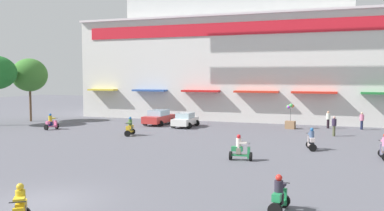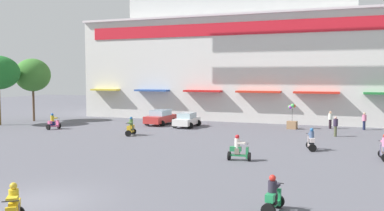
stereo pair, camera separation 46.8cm
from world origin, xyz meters
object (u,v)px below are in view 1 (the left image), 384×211
Objects in this scene: pedestrian_4 at (328,119)px; balloon_vendor_cart at (290,119)px; scooter_rider_7 at (130,128)px; scooter_rider_8 at (20,210)px; scooter_rider_0 at (279,197)px; scooter_rider_3 at (240,150)px; pedestrian_1 at (334,125)px; parked_car_0 at (159,117)px; pedestrian_3 at (362,120)px; scooter_rider_2 at (51,123)px; plaza_tree_0 at (30,75)px; parked_car_1 at (185,120)px; scooter_rider_1 at (311,141)px.

pedestrian_4 is 0.69× the size of balloon_vendor_cart.
scooter_rider_7 is 1.07× the size of scooter_rider_8.
scooter_rider_0 is 0.93× the size of scooter_rider_3.
scooter_rider_7 is at bearing -143.90° from balloon_vendor_cart.
parked_car_0 is at bearing 171.63° from pedestrian_1.
parked_car_0 is 19.85m from pedestrian_3.
scooter_rider_2 is 26.46m from pedestrian_4.
scooter_rider_3 is (26.63, -12.94, -4.52)m from plaza_tree_0.
pedestrian_3 reaches higher than parked_car_1.
pedestrian_4 is at bearing 23.72° from balloon_vendor_cart.
parked_car_0 is at bearing 123.05° from scooter_rider_0.
scooter_rider_8 is 0.89× the size of pedestrian_1.
plaza_tree_0 is 17.36m from scooter_rider_7.
scooter_rider_0 is at bearing -99.73° from pedestrian_3.
plaza_tree_0 is at bearing -173.26° from parked_car_0.
scooter_rider_1 is at bearing -31.87° from parked_car_0.
balloon_vendor_cart reaches higher than pedestrian_4.
scooter_rider_2 is 25.58m from pedestrian_1.
parked_car_1 is 2.26× the size of pedestrian_4.
scooter_rider_3 is at bearing -113.66° from pedestrian_1.
scooter_rider_8 is at bearing -115.13° from scooter_rider_1.
plaza_tree_0 is at bearing 165.31° from scooter_rider_1.
plaza_tree_0 is 18.60m from parked_car_1.
parked_car_0 is 1.72× the size of balloon_vendor_cart.
plaza_tree_0 is 1.84× the size of parked_car_1.
scooter_rider_1 is (12.44, -8.92, -0.07)m from parked_car_1.
scooter_rider_0 is at bearing -85.44° from balloon_vendor_cart.
pedestrian_4 is at bearing 86.76° from scooter_rider_0.
scooter_rider_7 reaches higher than scooter_rider_1.
pedestrian_1 is 5.42m from balloon_vendor_cart.
pedestrian_4 is (4.82, 17.40, 0.31)m from scooter_rider_3.
scooter_rider_3 is 0.93× the size of pedestrian_1.
scooter_rider_0 is 26.06m from pedestrian_4.
parked_car_1 is at bearing -165.28° from pedestrian_4.
pedestrian_3 reaches higher than scooter_rider_3.
scooter_rider_7 is at bearing -6.81° from scooter_rider_2.
scooter_rider_1 is at bearing -94.47° from pedestrian_4.
scooter_rider_0 is at bearing -68.79° from scooter_rider_3.
scooter_rider_7 is at bearing 108.02° from scooter_rider_8.
scooter_rider_8 is at bearing -71.98° from scooter_rider_7.
balloon_vendor_cart is (5.95, 28.85, 0.32)m from scooter_rider_8.
scooter_rider_1 reaches higher than scooter_rider_2.
scooter_rider_2 is at bearing -170.42° from pedestrian_1.
plaza_tree_0 is 4.26× the size of pedestrian_3.
scooter_rider_1 is 19.79m from scooter_rider_8.
plaza_tree_0 is 4.56× the size of scooter_rider_2.
scooter_rider_7 reaches higher than scooter_rider_0.
scooter_rider_1 is at bearing -14.69° from plaza_tree_0.
scooter_rider_0 is at bearing 28.82° from scooter_rider_8.
plaza_tree_0 is at bearing 144.27° from scooter_rider_0.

